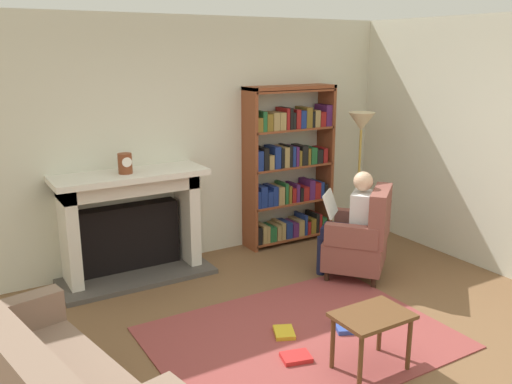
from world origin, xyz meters
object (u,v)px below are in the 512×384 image
mantel_clock (125,163)px  side_table (372,323)px  seated_reader (352,219)px  fireplace (131,221)px  floor_lamp (361,133)px  bookshelf (289,167)px  armchair_reading (362,238)px

mantel_clock → side_table: size_ratio=0.36×
seated_reader → fireplace: bearing=-70.9°
fireplace → mantel_clock: size_ratio=7.81×
fireplace → floor_lamp: size_ratio=0.98×
bookshelf → armchair_reading: bearing=-88.0°
armchair_reading → side_table: 1.76m
bookshelf → floor_lamp: 0.95m
armchair_reading → side_table: (-1.11, -1.36, -0.04)m
fireplace → seated_reader: same height
seated_reader → side_table: 1.80m
mantel_clock → bookshelf: bookshelf is taller
fireplace → side_table: bearing=-70.2°
mantel_clock → bookshelf: 2.09m
mantel_clock → seated_reader: bearing=-28.0°
fireplace → bookshelf: (2.02, 0.03, 0.35)m
mantel_clock → side_table: 2.86m
armchair_reading → mantel_clock: bearing=-69.1°
fireplace → mantel_clock: mantel_clock is taller
floor_lamp → bookshelf: bearing=147.6°
floor_lamp → armchair_reading: bearing=-128.6°
side_table → floor_lamp: floor_lamp is taller
floor_lamp → mantel_clock: bearing=173.4°
side_table → seated_reader: bearing=54.5°
bookshelf → side_table: (-1.07, -2.67, -0.56)m
fireplace → bookshelf: size_ratio=0.82×
mantel_clock → bookshelf: bearing=3.7°
mantel_clock → floor_lamp: 2.81m
seated_reader → floor_lamp: size_ratio=0.70×
armchair_reading → seated_reader: size_ratio=0.85×
fireplace → seated_reader: size_ratio=1.39×
armchair_reading → seated_reader: seated_reader is taller
bookshelf → armchair_reading: bookshelf is taller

